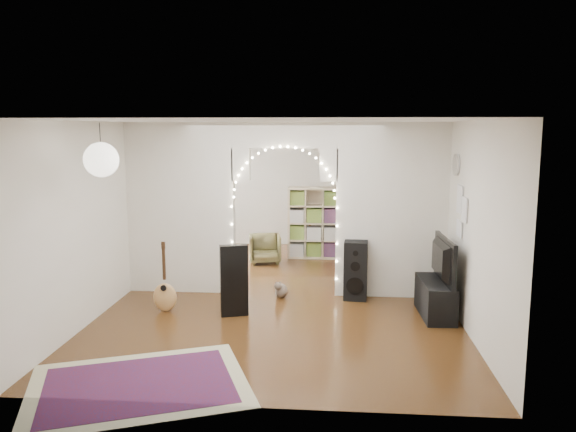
# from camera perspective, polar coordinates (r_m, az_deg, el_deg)

# --- Properties ---
(floor) EXTENTS (7.50, 7.50, 0.00)m
(floor) POSITION_cam_1_polar(r_m,az_deg,el_deg) (9.07, -0.33, -7.78)
(floor) COLOR black
(floor) RESTS_ON ground
(ceiling) EXTENTS (5.00, 7.50, 0.02)m
(ceiling) POSITION_cam_1_polar(r_m,az_deg,el_deg) (8.69, -0.34, 9.54)
(ceiling) COLOR white
(ceiling) RESTS_ON wall_back
(wall_back) EXTENTS (5.00, 0.02, 2.70)m
(wall_back) POSITION_cam_1_polar(r_m,az_deg,el_deg) (12.49, 1.20, 3.16)
(wall_back) COLOR silver
(wall_back) RESTS_ON floor
(wall_front) EXTENTS (5.00, 0.02, 2.70)m
(wall_front) POSITION_cam_1_polar(r_m,az_deg,el_deg) (5.12, -4.08, -5.34)
(wall_front) COLOR silver
(wall_front) RESTS_ON floor
(wall_left) EXTENTS (0.02, 7.50, 2.70)m
(wall_left) POSITION_cam_1_polar(r_m,az_deg,el_deg) (9.34, -15.80, 0.85)
(wall_left) COLOR silver
(wall_left) RESTS_ON floor
(wall_right) EXTENTS (0.02, 7.50, 2.70)m
(wall_right) POSITION_cam_1_polar(r_m,az_deg,el_deg) (8.91, 15.89, 0.47)
(wall_right) COLOR silver
(wall_right) RESTS_ON floor
(divider_wall) EXTENTS (5.00, 0.20, 2.70)m
(divider_wall) POSITION_cam_1_polar(r_m,az_deg,el_deg) (8.77, -0.33, 1.17)
(divider_wall) COLOR silver
(divider_wall) RESTS_ON floor
(fairy_lights) EXTENTS (1.64, 0.04, 1.60)m
(fairy_lights) POSITION_cam_1_polar(r_m,az_deg,el_deg) (8.62, -0.41, 1.88)
(fairy_lights) COLOR #FFEABF
(fairy_lights) RESTS_ON divider_wall
(window) EXTENTS (0.04, 1.20, 1.40)m
(window) POSITION_cam_1_polar(r_m,az_deg,el_deg) (11.00, -12.42, 2.95)
(window) COLOR white
(window) RESTS_ON wall_left
(wall_clock) EXTENTS (0.03, 0.31, 0.31)m
(wall_clock) POSITION_cam_1_polar(r_m,az_deg,el_deg) (8.25, 16.77, 5.02)
(wall_clock) COLOR white
(wall_clock) RESTS_ON wall_right
(picture_frames) EXTENTS (0.02, 0.50, 0.70)m
(picture_frames) POSITION_cam_1_polar(r_m,az_deg,el_deg) (7.92, 17.17, 0.48)
(picture_frames) COLOR white
(picture_frames) RESTS_ON wall_right
(paper_lantern) EXTENTS (0.40, 0.40, 0.40)m
(paper_lantern) POSITION_cam_1_polar(r_m,az_deg,el_deg) (6.81, -18.44, 5.45)
(paper_lantern) COLOR white
(paper_lantern) RESTS_ON ceiling
(ceiling_fan) EXTENTS (1.10, 1.10, 0.30)m
(ceiling_fan) POSITION_cam_1_polar(r_m,az_deg,el_deg) (10.68, 0.62, 7.82)
(ceiling_fan) COLOR #AE8A3A
(ceiling_fan) RESTS_ON ceiling
(area_rug) EXTENTS (2.62, 2.32, 0.02)m
(area_rug) POSITION_cam_1_polar(r_m,az_deg,el_deg) (6.19, -14.91, -16.27)
(area_rug) COLOR maroon
(area_rug) RESTS_ON floor
(guitar_case) EXTENTS (0.41, 0.24, 1.01)m
(guitar_case) POSITION_cam_1_polar(r_m,az_deg,el_deg) (7.91, -5.50, -6.55)
(guitar_case) COLOR black
(guitar_case) RESTS_ON floor
(acoustic_guitar) EXTENTS (0.36, 0.17, 0.86)m
(acoustic_guitar) POSITION_cam_1_polar(r_m,az_deg,el_deg) (8.27, -12.42, -6.95)
(acoustic_guitar) COLOR tan
(acoustic_guitar) RESTS_ON floor
(tabby_cat) EXTENTS (0.26, 0.44, 0.29)m
(tabby_cat) POSITION_cam_1_polar(r_m,az_deg,el_deg) (8.79, -0.74, -7.53)
(tabby_cat) COLOR brown
(tabby_cat) RESTS_ON floor
(floor_speaker) EXTENTS (0.38, 0.34, 0.91)m
(floor_speaker) POSITION_cam_1_polar(r_m,az_deg,el_deg) (8.68, 6.88, -5.52)
(floor_speaker) COLOR black
(floor_speaker) RESTS_ON floor
(media_console) EXTENTS (0.44, 1.02, 0.50)m
(media_console) POSITION_cam_1_polar(r_m,az_deg,el_deg) (8.20, 14.73, -8.10)
(media_console) COLOR black
(media_console) RESTS_ON floor
(tv) EXTENTS (0.19, 1.08, 0.62)m
(tv) POSITION_cam_1_polar(r_m,az_deg,el_deg) (8.05, 14.89, -4.29)
(tv) COLOR black
(tv) RESTS_ON media_console
(bookcase) EXTENTS (1.40, 0.37, 1.43)m
(bookcase) POSITION_cam_1_polar(r_m,az_deg,el_deg) (11.32, 3.56, -0.70)
(bookcase) COLOR beige
(bookcase) RESTS_ON floor
(dining_table) EXTENTS (1.27, 0.91, 0.76)m
(dining_table) POSITION_cam_1_polar(r_m,az_deg,el_deg) (11.73, 4.68, -0.54)
(dining_table) COLOR brown
(dining_table) RESTS_ON floor
(flower_vase) EXTENTS (0.20, 0.20, 0.19)m
(flower_vase) POSITION_cam_1_polar(r_m,az_deg,el_deg) (11.70, 4.69, 0.27)
(flower_vase) COLOR white
(flower_vase) RESTS_ON dining_table
(dining_chair_left) EXTENTS (0.69, 0.71, 0.55)m
(dining_chair_left) POSITION_cam_1_polar(r_m,az_deg,el_deg) (10.97, -2.36, -3.34)
(dining_chair_left) COLOR #484224
(dining_chair_left) RESTS_ON floor
(dining_chair_right) EXTENTS (0.66, 0.67, 0.47)m
(dining_chair_right) POSITION_cam_1_polar(r_m,az_deg,el_deg) (10.76, 7.71, -3.89)
(dining_chair_right) COLOR #484224
(dining_chair_right) RESTS_ON floor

